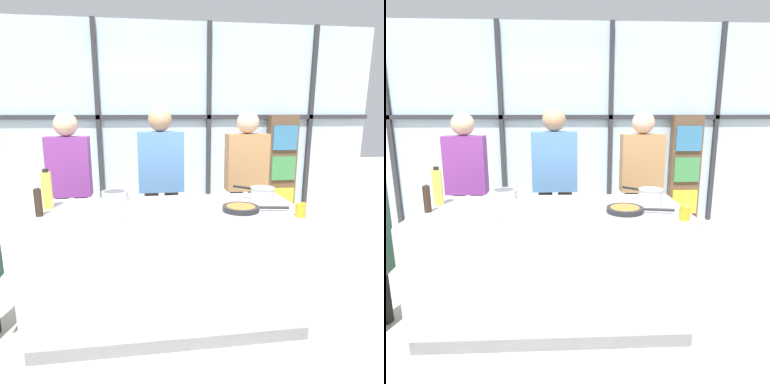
{
  "view_description": "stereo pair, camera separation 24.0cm",
  "coord_description": "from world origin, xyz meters",
  "views": [
    {
      "loc": [
        -0.17,
        -2.45,
        1.61
      ],
      "look_at": [
        0.19,
        0.1,
        1.0
      ],
      "focal_mm": 32.0,
      "sensor_mm": 36.0,
      "label": 1
    },
    {
      "loc": [
        0.07,
        -2.47,
        1.61
      ],
      "look_at": [
        0.19,
        0.1,
        1.0
      ],
      "focal_mm": 32.0,
      "sensor_mm": 36.0,
      "label": 2
    }
  ],
  "objects": [
    {
      "name": "spectator_center_left",
      "position": [
        0.0,
        0.96,
        0.93
      ],
      "size": [
        0.45,
        0.23,
        1.65
      ],
      "rotation": [
        0.0,
        0.0,
        3.14
      ],
      "color": "#47382D",
      "rests_on": "ground_plane"
    },
    {
      "name": "demo_island",
      "position": [
        0.0,
        -0.0,
        0.45
      ],
      "size": [
        1.97,
        0.85,
        0.9
      ],
      "color": "#A8AAB2",
      "rests_on": "ground_plane"
    },
    {
      "name": "mixing_bowl",
      "position": [
        -0.41,
        0.31,
        0.95
      ],
      "size": [
        0.21,
        0.21,
        0.08
      ],
      "color": "silver",
      "rests_on": "demo_island"
    },
    {
      "name": "frying_pan",
      "position": [
        0.53,
        -0.13,
        0.92
      ],
      "size": [
        0.48,
        0.27,
        0.04
      ],
      "color": "#232326",
      "rests_on": "demo_island"
    },
    {
      "name": "back_window_wall",
      "position": [
        0.0,
        2.5,
        1.4
      ],
      "size": [
        6.4,
        0.1,
        2.8
      ],
      "color": "silver",
      "rests_on": "ground_plane"
    },
    {
      "name": "bookshelf",
      "position": [
        1.84,
        2.31,
        0.78
      ],
      "size": [
        0.42,
        0.19,
        1.56
      ],
      "color": "brown",
      "rests_on": "ground_plane"
    },
    {
      "name": "saucepan",
      "position": [
        0.77,
        0.13,
        0.96
      ],
      "size": [
        0.3,
        0.27,
        0.11
      ],
      "color": "silver",
      "rests_on": "demo_island"
    },
    {
      "name": "pepper_grinder",
      "position": [
        -0.9,
        -0.05,
        1.01
      ],
      "size": [
        0.05,
        0.05,
        0.22
      ],
      "color": "#332319",
      "rests_on": "demo_island"
    },
    {
      "name": "juice_glass_near",
      "position": [
        0.89,
        -0.32,
        0.95
      ],
      "size": [
        0.07,
        0.07,
        0.1
      ],
      "primitive_type": "cylinder",
      "color": "orange",
      "rests_on": "demo_island"
    },
    {
      "name": "spectator_center_right",
      "position": [
        0.89,
        0.96,
        0.92
      ],
      "size": [
        0.43,
        0.23,
        1.62
      ],
      "rotation": [
        0.0,
        0.0,
        3.14
      ],
      "color": "black",
      "rests_on": "ground_plane"
    },
    {
      "name": "spectator_far_left",
      "position": [
        -0.89,
        0.96,
        0.92
      ],
      "size": [
        0.4,
        0.22,
        1.61
      ],
      "rotation": [
        0.0,
        0.0,
        3.14
      ],
      "color": "black",
      "rests_on": "ground_plane"
    },
    {
      "name": "white_plate",
      "position": [
        -0.45,
        -0.27,
        0.91
      ],
      "size": [
        0.25,
        0.25,
        0.01
      ],
      "primitive_type": "cylinder",
      "color": "white",
      "rests_on": "demo_island"
    },
    {
      "name": "oil_bottle",
      "position": [
        -0.89,
        0.15,
        1.04
      ],
      "size": [
        0.07,
        0.07,
        0.3
      ],
      "color": "#E0CC4C",
      "rests_on": "demo_island"
    },
    {
      "name": "ground_plane",
      "position": [
        0.0,
        0.0,
        0.0
      ],
      "size": [
        18.0,
        18.0,
        0.0
      ],
      "primitive_type": "plane",
      "color": "#BCB29E"
    }
  ]
}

